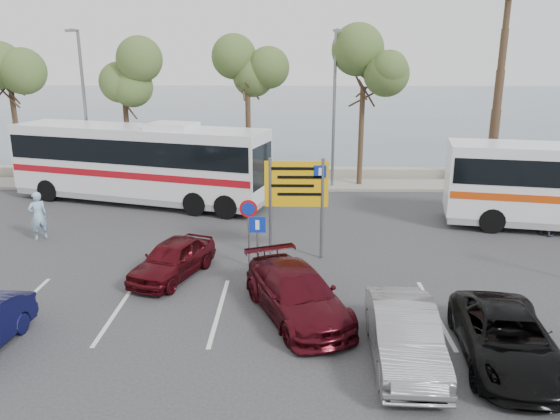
{
  "coord_description": "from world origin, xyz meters",
  "views": [
    {
      "loc": [
        0.85,
        -15.01,
        7.07
      ],
      "look_at": [
        0.44,
        3.0,
        1.83
      ],
      "focal_mm": 35.0,
      "sensor_mm": 36.0,
      "label": 1
    }
  ],
  "objects_px": {
    "car_silver_b": "(404,334)",
    "pedestrian_near": "(38,216)",
    "street_lamp_left": "(84,101)",
    "car_maroon": "(297,294)",
    "street_lamp_right": "(334,102)",
    "pedestrian_far": "(547,215)",
    "direction_sign": "(296,192)",
    "car_red": "(173,259)",
    "coach_bus_left": "(139,166)",
    "suv_black": "(507,338)"
  },
  "relations": [
    {
      "from": "car_silver_b",
      "to": "pedestrian_near",
      "type": "height_order",
      "value": "pedestrian_near"
    },
    {
      "from": "street_lamp_left",
      "to": "car_maroon",
      "type": "bearing_deg",
      "value": -53.35
    },
    {
      "from": "street_lamp_right",
      "to": "pedestrian_near",
      "type": "distance_m",
      "value": 15.16
    },
    {
      "from": "street_lamp_left",
      "to": "pedestrian_far",
      "type": "bearing_deg",
      "value": -19.72
    },
    {
      "from": "car_maroon",
      "to": "street_lamp_left",
      "type": "bearing_deg",
      "value": 104.56
    },
    {
      "from": "street_lamp_left",
      "to": "car_maroon",
      "type": "xyz_separation_m",
      "value": [
        11.0,
        -14.78,
        -3.93
      ]
    },
    {
      "from": "direction_sign",
      "to": "pedestrian_near",
      "type": "bearing_deg",
      "value": 169.78
    },
    {
      "from": "pedestrian_near",
      "to": "car_silver_b",
      "type": "bearing_deg",
      "value": 104.86
    },
    {
      "from": "car_maroon",
      "to": "pedestrian_far",
      "type": "bearing_deg",
      "value": 13.87
    },
    {
      "from": "car_red",
      "to": "pedestrian_near",
      "type": "relative_size",
      "value": 1.93
    },
    {
      "from": "direction_sign",
      "to": "pedestrian_near",
      "type": "xyz_separation_m",
      "value": [
        -10.0,
        1.8,
        -1.48
      ]
    },
    {
      "from": "street_lamp_left",
      "to": "coach_bus_left",
      "type": "distance_m",
      "value": 5.39
    },
    {
      "from": "suv_black",
      "to": "pedestrian_near",
      "type": "bearing_deg",
      "value": 156.31
    },
    {
      "from": "coach_bus_left",
      "to": "pedestrian_near",
      "type": "xyz_separation_m",
      "value": [
        -2.5,
        -5.5,
        -0.87
      ]
    },
    {
      "from": "coach_bus_left",
      "to": "car_silver_b",
      "type": "height_order",
      "value": "coach_bus_left"
    },
    {
      "from": "street_lamp_right",
      "to": "pedestrian_far",
      "type": "bearing_deg",
      "value": -43.26
    },
    {
      "from": "direction_sign",
      "to": "car_maroon",
      "type": "height_order",
      "value": "direction_sign"
    },
    {
      "from": "car_maroon",
      "to": "car_silver_b",
      "type": "distance_m",
      "value": 3.35
    },
    {
      "from": "street_lamp_left",
      "to": "pedestrian_near",
      "type": "bearing_deg",
      "value": -83.31
    },
    {
      "from": "direction_sign",
      "to": "pedestrian_far",
      "type": "bearing_deg",
      "value": 15.61
    },
    {
      "from": "street_lamp_right",
      "to": "pedestrian_near",
      "type": "bearing_deg",
      "value": -144.63
    },
    {
      "from": "pedestrian_near",
      "to": "pedestrian_far",
      "type": "distance_m",
      "value": 20.03
    },
    {
      "from": "coach_bus_left",
      "to": "suv_black",
      "type": "bearing_deg",
      "value": -48.47
    },
    {
      "from": "coach_bus_left",
      "to": "car_silver_b",
      "type": "bearing_deg",
      "value": -54.46
    },
    {
      "from": "car_red",
      "to": "car_silver_b",
      "type": "distance_m",
      "value": 8.14
    },
    {
      "from": "street_lamp_right",
      "to": "car_silver_b",
      "type": "xyz_separation_m",
      "value": [
        0.5,
        -17.02,
        -3.9
      ]
    },
    {
      "from": "car_maroon",
      "to": "street_lamp_right",
      "type": "bearing_deg",
      "value": 60.2
    },
    {
      "from": "street_lamp_left",
      "to": "pedestrian_near",
      "type": "xyz_separation_m",
      "value": [
        1.0,
        -8.52,
        -3.65
      ]
    },
    {
      "from": "coach_bus_left",
      "to": "pedestrian_near",
      "type": "distance_m",
      "value": 6.1
    },
    {
      "from": "street_lamp_left",
      "to": "car_maroon",
      "type": "height_order",
      "value": "street_lamp_left"
    },
    {
      "from": "street_lamp_right",
      "to": "pedestrian_near",
      "type": "xyz_separation_m",
      "value": [
        -12.0,
        -8.52,
        -3.65
      ]
    },
    {
      "from": "car_red",
      "to": "coach_bus_left",
      "type": "bearing_deg",
      "value": 131.37
    },
    {
      "from": "direction_sign",
      "to": "pedestrian_far",
      "type": "distance_m",
      "value": 10.51
    },
    {
      "from": "car_maroon",
      "to": "suv_black",
      "type": "xyz_separation_m",
      "value": [
        4.9,
        -2.24,
        -0.05
      ]
    },
    {
      "from": "direction_sign",
      "to": "car_red",
      "type": "bearing_deg",
      "value": -155.81
    },
    {
      "from": "street_lamp_right",
      "to": "car_maroon",
      "type": "xyz_separation_m",
      "value": [
        -2.0,
        -14.78,
        -3.93
      ]
    },
    {
      "from": "street_lamp_left",
      "to": "pedestrian_far",
      "type": "xyz_separation_m",
      "value": [
        21.0,
        -7.53,
        -3.8
      ]
    },
    {
      "from": "direction_sign",
      "to": "car_maroon",
      "type": "bearing_deg",
      "value": -90.05
    },
    {
      "from": "street_lamp_left",
      "to": "car_silver_b",
      "type": "height_order",
      "value": "street_lamp_left"
    },
    {
      "from": "street_lamp_left",
      "to": "street_lamp_right",
      "type": "distance_m",
      "value": 13.0
    },
    {
      "from": "suv_black",
      "to": "pedestrian_far",
      "type": "relative_size",
      "value": 2.79
    },
    {
      "from": "pedestrian_near",
      "to": "car_red",
      "type": "bearing_deg",
      "value": 108.1
    },
    {
      "from": "car_red",
      "to": "pedestrian_far",
      "type": "distance_m",
      "value": 14.74
    },
    {
      "from": "suv_black",
      "to": "pedestrian_near",
      "type": "xyz_separation_m",
      "value": [
        -14.9,
        8.5,
        0.33
      ]
    },
    {
      "from": "car_red",
      "to": "suv_black",
      "type": "bearing_deg",
      "value": -8.49
    },
    {
      "from": "street_lamp_right",
      "to": "direction_sign",
      "type": "bearing_deg",
      "value": -100.94
    },
    {
      "from": "street_lamp_right",
      "to": "car_maroon",
      "type": "relative_size",
      "value": 1.73
    },
    {
      "from": "suv_black",
      "to": "pedestrian_far",
      "type": "bearing_deg",
      "value": 67.76
    },
    {
      "from": "car_red",
      "to": "car_silver_b",
      "type": "bearing_deg",
      "value": -16.66
    },
    {
      "from": "direction_sign",
      "to": "car_red",
      "type": "distance_m",
      "value": 4.75
    }
  ]
}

